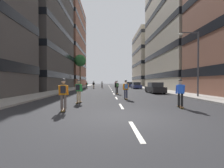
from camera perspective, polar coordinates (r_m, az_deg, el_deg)
name	(u,v)px	position (r m, az deg, el deg)	size (l,w,h in m)	color
ground_plane	(111,89)	(35.90, -0.51, -1.70)	(172.95, 172.95, 0.00)	#28282B
sidewalk_left	(77,88)	(40.21, -12.97, -1.34)	(3.02, 79.27, 0.14)	#9E9991
sidewalk_right	(143,88)	(40.62, 11.54, -1.31)	(3.02, 79.27, 0.14)	#9E9991
lane_markings	(110,88)	(37.57, -0.58, -1.57)	(0.16, 67.20, 0.01)	silver
building_left_mid	(24,10)	(40.51, -29.87, 22.82)	(16.70, 19.17, 33.47)	#4C4744
building_left_far	(59,45)	(61.23, -19.07, 13.59)	(16.70, 22.99, 30.08)	brown
building_right_mid	(194,12)	(41.41, 28.30, 22.48)	(16.70, 20.65, 33.67)	#B2A893
building_right_far	(158,59)	(60.89, 16.70, 8.79)	(16.70, 17.49, 19.87)	#B2A893
parked_car_near	(129,85)	(46.14, 6.47, -0.26)	(1.82, 4.40, 1.52)	navy
parked_car_mid	(136,86)	(35.66, 9.00, -0.60)	(1.82, 4.40, 1.52)	navy
parked_car_far	(155,88)	(22.42, 15.71, -1.50)	(1.82, 4.40, 1.52)	black
street_tree_near	(80,61)	(45.53, -11.79, 8.44)	(3.39, 3.39, 9.26)	#4C3823
streetlamp_right	(195,57)	(17.70, 28.43, 8.95)	(2.13, 0.30, 6.50)	#3F3F44
skater_0	(180,92)	(10.36, 24.15, -2.72)	(0.56, 0.92, 1.78)	brown
skater_1	(116,84)	(40.10, 1.31, 0.03)	(0.57, 0.92, 1.78)	brown
skater_2	(94,84)	(36.83, -6.89, -0.10)	(0.55, 0.92, 1.78)	brown
skater_3	(102,84)	(39.11, -3.75, -0.04)	(0.57, 0.92, 1.78)	brown
skater_4	(117,86)	(19.83, 1.82, -0.86)	(0.57, 0.92, 1.78)	brown
skater_5	(87,84)	(36.19, -9.45, -0.08)	(0.56, 0.92, 1.78)	brown
skater_6	(79,90)	(11.79, -12.35, -2.08)	(0.57, 0.92, 1.78)	brown
skater_7	(126,88)	(13.95, 5.18, -1.61)	(0.54, 0.91, 1.78)	brown
skater_8	(63,93)	(8.84, -17.68, -3.09)	(0.56, 0.92, 1.78)	brown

